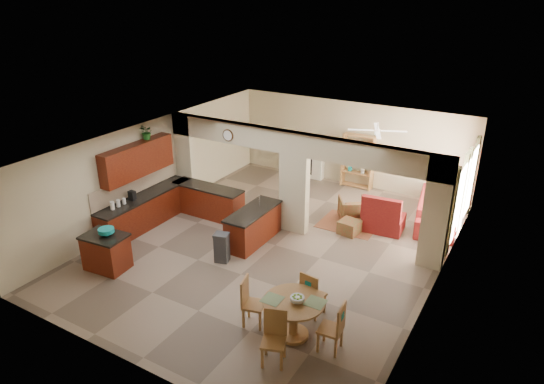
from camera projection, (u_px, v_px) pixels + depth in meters
The scene contains 39 objects.
floor at pixel (275, 245), 12.61m from camera, with size 10.00×10.00×0.00m, color #806B58.
ceiling at pixel (276, 142), 11.51m from camera, with size 10.00×10.00×0.00m, color white.
wall_back at pixel (351, 144), 16.03m from camera, with size 8.00×8.00×0.00m, color #C3B78E.
wall_front at pixel (126, 300), 8.10m from camera, with size 8.00×8.00×0.00m, color #C3B78E.
wall_left at pixel (155, 168), 13.92m from camera, with size 10.00×10.00×0.00m, color #C3B78E.
wall_right at pixel (440, 235), 10.21m from camera, with size 10.00×10.00×0.00m, color #C3B78E.
partition_left_pier at pixel (186, 160), 14.57m from camera, with size 0.60×0.25×2.80m, color #C3B78E.
partition_center_pier at pixel (294, 193), 12.97m from camera, with size 0.80×0.25×2.20m, color #C3B78E.
partition_right_pier at pixel (436, 214), 11.14m from camera, with size 0.60×0.25×2.80m, color #C3B78E.
partition_header at pixel (295, 143), 12.42m from camera, with size 8.00×0.25×0.60m, color #C3B78E.
kitchen_counter at pixel (172, 206), 13.75m from camera, with size 2.52×3.29×1.48m.
upper_cabinets at pixel (137, 160), 13.00m from camera, with size 0.35×2.40×0.90m, color #420D07.
peninsula at pixel (253, 226), 12.62m from camera, with size 0.70×1.85×0.91m.
wall_clock at pixel (228, 135), 13.25m from camera, with size 0.34×0.34×0.03m, color #493218.
rug at pixel (349, 224), 13.72m from camera, with size 1.60×1.30×0.01m, color #985937.
fireplace at pixel (305, 160), 16.95m from camera, with size 1.60×0.35×1.20m.
shelving_unit at pixel (358, 161), 15.92m from camera, with size 1.00×0.32×1.80m, color #9C6536.
window_a at pixel (458, 204), 12.12m from camera, with size 0.02×0.90×1.90m, color white.
window_b at pixel (471, 182), 13.47m from camera, with size 0.02×0.90×1.90m, color white.
glazed_door at pixel (464, 197), 12.85m from camera, with size 0.02×0.70×2.10m, color white.
drape_a_left at pixel (452, 212), 11.66m from camera, with size 0.10×0.28×2.30m, color #3B2117.
drape_a_right at pixel (461, 195), 12.62m from camera, with size 0.10×0.28×2.30m, color #3B2117.
drape_b_left at pixel (465, 189), 13.01m from camera, with size 0.10×0.28×2.30m, color #3B2117.
drape_b_right at pixel (473, 175), 13.96m from camera, with size 0.10×0.28×2.30m, color #3B2117.
ceiling_fan at pixel (377, 131), 13.29m from camera, with size 1.00×1.00×0.10m, color white.
kitchen_island at pixel (106, 252), 11.43m from camera, with size 1.08×0.81×0.88m.
teal_bowl at pixel (106, 232), 11.24m from camera, with size 0.37×0.37×0.17m, color teal.
trash_can at pixel (222, 249), 11.76m from camera, with size 0.33×0.28×0.69m, color #2F3032.
dining_table at pixel (294, 313), 9.17m from camera, with size 1.18×1.18×0.80m.
fruit_bowl at pixel (297, 299), 8.99m from camera, with size 0.27×0.27×0.14m, color #78BE28.
sofa at pixel (438, 210), 13.68m from camera, with size 1.04×2.66×0.78m, color maroon.
chaise at pixel (384, 222), 13.37m from camera, with size 1.06×0.87×0.42m, color maroon.
armchair at pixel (352, 209), 13.84m from camera, with size 0.73×0.75×0.68m, color maroon.
ottoman at pixel (349, 227), 13.16m from camera, with size 0.51×0.51×0.37m, color maroon.
plant at pixel (147, 132), 13.09m from camera, with size 0.37×0.32×0.41m, color #144B14.
chair_north at pixel (311, 293), 9.72m from camera, with size 0.47×0.47×1.02m.
chair_east at pixel (335, 326), 8.77m from camera, with size 0.45×0.45×1.02m.
chair_south at pixel (274, 334), 8.56m from camera, with size 0.54×0.54×1.02m.
chair_west at pixel (250, 300), 9.50m from camera, with size 0.51×0.51×1.02m.
Camera 1 is at (5.51, -9.57, 6.25)m, focal length 32.00 mm.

